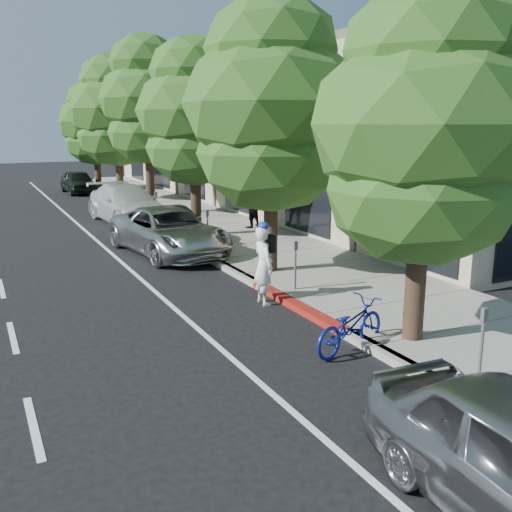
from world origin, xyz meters
TOP-DOWN VIEW (x-y plane):
  - ground at (0.00, 0.00)m, footprint 120.00×120.00m
  - sidewalk at (2.30, 8.00)m, footprint 4.60×56.00m
  - curb at (0.00, 8.00)m, footprint 0.30×56.00m
  - curb_red_segment at (0.00, 1.00)m, footprint 0.32×4.00m
  - storefront_building at (9.60, 18.00)m, footprint 10.00×36.00m
  - street_tree_0 at (0.90, -2.00)m, footprint 4.33×4.33m
  - street_tree_1 at (0.90, 4.00)m, footprint 4.91×4.91m
  - street_tree_2 at (0.90, 10.00)m, footprint 4.24×4.24m
  - street_tree_3 at (0.90, 16.00)m, footprint 4.34×4.34m
  - street_tree_4 at (0.90, 22.00)m, footprint 5.15×5.15m
  - street_tree_5 at (0.90, 28.00)m, footprint 4.61×4.61m
  - cyclist at (-0.52, 1.71)m, footprint 0.48×0.71m
  - bicycle at (-0.40, -1.70)m, footprint 2.06×1.22m
  - silver_suv at (-0.84, 8.00)m, footprint 3.18×5.75m
  - dark_sedan at (-0.50, 9.00)m, footprint 1.91×4.42m
  - white_pickup at (-0.50, 15.00)m, footprint 2.82×5.85m
  - dark_suv_far at (-0.50, 27.29)m, footprint 1.88×4.29m
  - pedestrian at (3.46, 10.56)m, footprint 1.01×0.89m

SIDE VIEW (x-z plane):
  - ground at x=0.00m, z-range 0.00..0.00m
  - sidewalk at x=2.30m, z-range 0.00..0.15m
  - curb at x=0.00m, z-range 0.00..0.15m
  - curb_red_segment at x=0.00m, z-range 0.00..0.15m
  - bicycle at x=-0.40m, z-range 0.00..1.02m
  - dark_sedan at x=-0.50m, z-range 0.00..1.42m
  - dark_suv_far at x=-0.50m, z-range 0.00..1.44m
  - silver_suv at x=-0.84m, z-range 0.00..1.52m
  - white_pickup at x=-0.50m, z-range 0.00..1.64m
  - cyclist at x=-0.52m, z-range 0.00..1.91m
  - pedestrian at x=3.46m, z-range 0.15..1.89m
  - storefront_building at x=9.60m, z-range 0.00..7.00m
  - street_tree_0 at x=0.90m, z-range 0.77..7.61m
  - street_tree_5 at x=0.90m, z-range 0.78..7.88m
  - street_tree_2 at x=0.90m, z-range 0.94..8.37m
  - street_tree_1 at x=0.90m, z-range 0.87..8.59m
  - street_tree_4 at x=0.90m, z-range 0.91..9.04m
  - street_tree_3 at x=0.90m, z-range 1.13..9.41m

